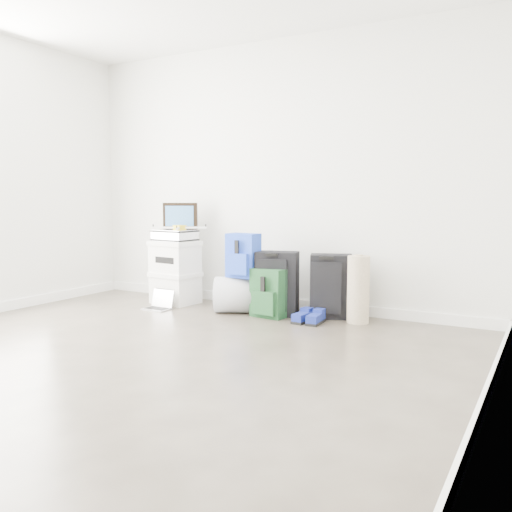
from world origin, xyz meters
The scene contains 14 objects.
ground centered at (0.00, 0.00, 0.00)m, with size 5.00×5.00×0.00m, color #3A332A.
room_envelope centered at (0.00, 0.02, 1.72)m, with size 4.52×5.02×2.71m.
boxes_stack centered at (-1.02, 2.14, 0.34)m, with size 0.51×0.43×0.67m.
briefcase centered at (-1.02, 2.14, 0.73)m, with size 0.41×0.30×0.12m, color #B2B2B7.
painting centered at (-1.02, 2.24, 0.93)m, with size 0.36×0.15×0.28m.
drone centered at (-0.94, 2.12, 0.82)m, with size 0.50×0.50×0.05m.
duffel_bag centered at (-0.12, 2.07, 0.18)m, with size 0.35×0.35×0.57m, color gray.
blue_backpack centered at (-0.12, 2.04, 0.56)m, with size 0.31×0.23×0.43m.
large_suitcase centered at (0.20, 2.13, 0.31)m, with size 0.44×0.35×0.61m.
green_backpack centered at (0.18, 2.01, 0.22)m, with size 0.35×0.27×0.46m.
carry_on centered at (0.70, 2.26, 0.30)m, with size 0.43×0.36×0.60m.
shoes centered at (0.62, 1.97, 0.04)m, with size 0.25×0.28×0.09m.
rolled_rug centered at (1.00, 2.19, 0.30)m, with size 0.20×0.20×0.61m, color tan.
laptop centered at (-0.97, 1.80, 0.05)m, with size 0.27×0.20×0.19m.
Camera 1 is at (2.53, -2.45, 1.11)m, focal length 38.00 mm.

